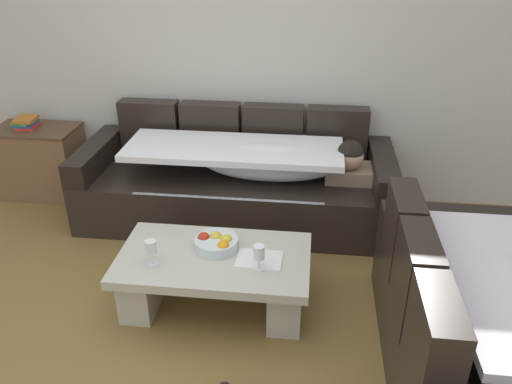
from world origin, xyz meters
name	(u,v)px	position (x,y,z in m)	size (l,w,h in m)	color
ground_plane	(160,353)	(0.00, 0.00, 0.00)	(14.00, 14.00, 0.00)	brown
back_wall	(219,43)	(0.00, 2.15, 1.35)	(9.00, 0.10, 2.70)	beige
couch_along_wall	(242,182)	(0.25, 1.63, 0.33)	(2.53, 0.92, 0.88)	black
couch_near_window	(478,332)	(1.72, 0.02, 0.33)	(0.92, 1.75, 0.88)	black
coffee_table	(214,274)	(0.24, 0.47, 0.24)	(1.20, 0.68, 0.38)	#BAB6A5
fruit_bowl	(217,243)	(0.24, 0.56, 0.42)	(0.28, 0.28, 0.10)	silver
wine_glass_near_left	(151,248)	(-0.11, 0.34, 0.50)	(0.07, 0.07, 0.17)	silver
wine_glass_near_right	(259,253)	(0.54, 0.37, 0.50)	(0.07, 0.07, 0.17)	silver
open_magazine	(259,259)	(0.53, 0.46, 0.39)	(0.28, 0.21, 0.01)	white
side_cabinet	(41,161)	(-1.62, 1.85, 0.32)	(0.72, 0.44, 0.64)	brown
book_stack_on_cabinet	(26,122)	(-1.68, 1.85, 0.69)	(0.20, 0.23, 0.10)	red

